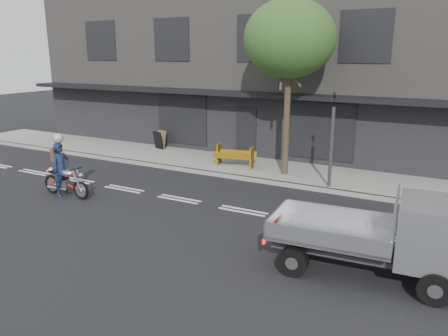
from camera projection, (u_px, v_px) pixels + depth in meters
ground at (179, 199)px, 14.77m from camera, size 80.00×80.00×0.00m
sidewalk at (240, 166)px, 18.76m from camera, size 32.00×3.20×0.15m
kerb at (223, 175)px, 17.39m from camera, size 32.00×0.20×0.15m
building_main at (295, 68)px, 23.37m from camera, size 26.00×10.00×8.00m
street_tree at (290, 39)px, 15.99m from camera, size 3.40×3.40×6.74m
traffic_light_pole at (331, 146)px, 15.28m from camera, size 0.12×0.12×3.50m
motorcycle at (65, 181)px, 14.96m from camera, size 2.07×0.60×1.07m
rider at (61, 169)px, 14.93m from camera, size 0.45×0.68×1.86m
flatbed_ute at (416, 234)px, 9.16m from camera, size 4.33×2.02×1.96m
construction_barrier at (232, 157)px, 18.15m from camera, size 1.76×1.00×0.93m
sandwich_board at (158, 140)px, 21.60m from camera, size 0.63×0.49×0.89m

